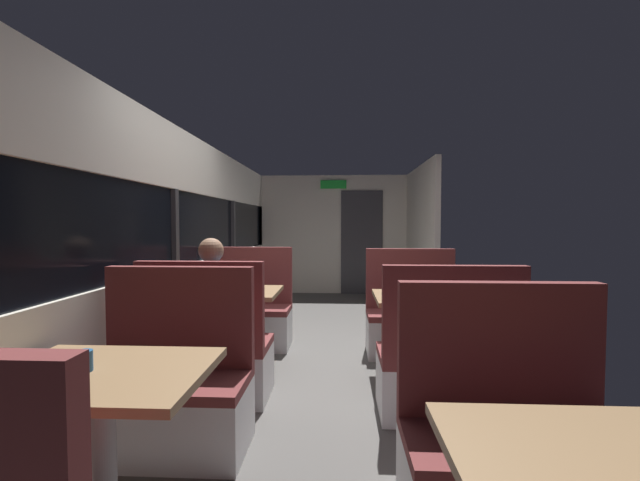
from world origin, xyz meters
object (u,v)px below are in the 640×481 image
at_px(bench_front_aisle_facing_entry, 511,461).
at_px(coffee_cup_primary, 419,294).
at_px(dining_table_mid_window, 231,301).
at_px(seated_passenger, 210,329).
at_px(bench_mid_window_facing_entry, 248,316).
at_px(dining_table_near_window, 103,393).
at_px(bench_mid_window_facing_end, 208,357).
at_px(dining_table_rear_aisle, 426,307).
at_px(bench_rear_aisle_facing_entry, 412,323).
at_px(bench_rear_aisle_facing_end, 446,371).
at_px(coffee_cup_secondary, 84,361).
at_px(bench_near_window_facing_entry, 171,395).

xyz_separation_m(bench_front_aisle_facing_entry, coffee_cup_primary, (-0.10, 1.63, 0.46)).
distance_m(dining_table_mid_window, bench_front_aisle_facing_entry, 2.70).
bearing_deg(seated_passenger, bench_mid_window_facing_entry, 90.00).
bearing_deg(dining_table_near_window, bench_mid_window_facing_end, 90.00).
bearing_deg(bench_front_aisle_facing_entry, bench_mid_window_facing_entry, 123.54).
bearing_deg(dining_table_mid_window, seated_passenger, -90.00).
relative_size(dining_table_rear_aisle, bench_rear_aisle_facing_entry, 0.82).
distance_m(dining_table_near_window, bench_mid_window_facing_end, 1.43).
height_order(bench_rear_aisle_facing_end, bench_rear_aisle_facing_entry, same).
relative_size(dining_table_near_window, dining_table_mid_window, 1.00).
distance_m(dining_table_mid_window, bench_rear_aisle_facing_end, 2.03).
distance_m(bench_rear_aisle_facing_entry, seated_passenger, 2.13).
bearing_deg(dining_table_near_window, coffee_cup_secondary, -166.56).
bearing_deg(coffee_cup_primary, bench_rear_aisle_facing_end, -79.66).
distance_m(bench_mid_window_facing_end, coffee_cup_secondary, 1.49).
bearing_deg(coffee_cup_primary, bench_mid_window_facing_entry, 147.74).
bearing_deg(bench_mid_window_facing_end, dining_table_mid_window, 90.00).
bearing_deg(dining_table_near_window, bench_rear_aisle_facing_entry, 55.45).
height_order(bench_mid_window_facing_end, bench_rear_aisle_facing_end, same).
bearing_deg(bench_near_window_facing_entry, bench_front_aisle_facing_entry, -18.53).
bearing_deg(bench_mid_window_facing_entry, coffee_cup_secondary, -91.43).
xyz_separation_m(dining_table_mid_window, bench_rear_aisle_facing_end, (1.79, -0.90, -0.31)).
distance_m(bench_front_aisle_facing_entry, seated_passenger, 2.27).
xyz_separation_m(coffee_cup_primary, coffee_cup_secondary, (-1.76, -1.75, 0.00)).
xyz_separation_m(dining_table_near_window, bench_mid_window_facing_entry, (0.00, 2.80, -0.31)).
distance_m(bench_rear_aisle_facing_end, bench_rear_aisle_facing_entry, 1.40).
height_order(bench_mid_window_facing_entry, bench_front_aisle_facing_entry, same).
bearing_deg(coffee_cup_secondary, bench_front_aisle_facing_entry, 3.57).
bearing_deg(dining_table_rear_aisle, dining_table_mid_window, 173.62).
xyz_separation_m(bench_near_window_facing_entry, seated_passenger, (0.00, 0.77, 0.21)).
height_order(bench_mid_window_facing_entry, dining_table_rear_aisle, bench_mid_window_facing_entry).
distance_m(seated_passenger, coffee_cup_secondary, 1.51).
height_order(bench_rear_aisle_facing_end, coffee_cup_primary, bench_rear_aisle_facing_end).
bearing_deg(bench_rear_aisle_facing_entry, bench_rear_aisle_facing_end, -90.00).
distance_m(dining_table_rear_aisle, coffee_cup_secondary, 2.68).
distance_m(bench_rear_aisle_facing_entry, coffee_cup_secondary, 3.24).
xyz_separation_m(bench_mid_window_facing_entry, coffee_cup_primary, (1.69, -1.07, 0.46)).
distance_m(dining_table_near_window, bench_near_window_facing_entry, 0.77).
bearing_deg(bench_rear_aisle_facing_entry, bench_mid_window_facing_entry, 173.62).
relative_size(dining_table_near_window, coffee_cup_primary, 10.00).
relative_size(dining_table_near_window, bench_mid_window_facing_end, 0.82).
distance_m(bench_mid_window_facing_end, bench_front_aisle_facing_entry, 2.21).
distance_m(bench_near_window_facing_entry, bench_rear_aisle_facing_end, 1.86).
bearing_deg(dining_table_mid_window, bench_mid_window_facing_end, -90.00).
bearing_deg(coffee_cup_primary, seated_passenger, -171.34).
xyz_separation_m(dining_table_mid_window, bench_mid_window_facing_entry, (0.00, 0.70, -0.31)).
distance_m(bench_near_window_facing_entry, coffee_cup_secondary, 0.85).
height_order(bench_rear_aisle_facing_entry, coffee_cup_primary, bench_rear_aisle_facing_entry).
xyz_separation_m(bench_mid_window_facing_entry, coffee_cup_secondary, (-0.07, -2.82, 0.46)).
bearing_deg(bench_mid_window_facing_entry, dining_table_near_window, -90.00).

